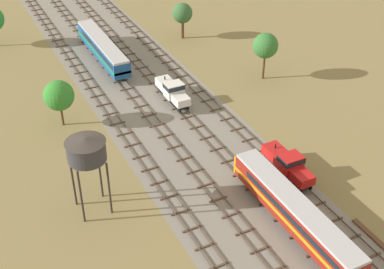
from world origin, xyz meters
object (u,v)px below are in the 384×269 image
diesel_railcar_left_midfar (103,48)px  water_tower (86,150)px  shunter_loco_centre_left_mid (173,90)px  shunter_loco_centre_near (288,163)px  diesel_railcar_centre_left_nearest (295,211)px

diesel_railcar_left_midfar → water_tower: water_tower is taller
shunter_loco_centre_left_mid → water_tower: 26.53m
shunter_loco_centre_near → shunter_loco_centre_left_mid: bearing=102.1°
shunter_loco_centre_left_mid → water_tower: water_tower is taller
diesel_railcar_centre_left_nearest → shunter_loco_centre_left_mid: 31.07m
diesel_railcar_centre_left_nearest → water_tower: bearing=144.7°
diesel_railcar_centre_left_nearest → shunter_loco_centre_near: bearing=58.4°
diesel_railcar_centre_left_nearest → shunter_loco_centre_near: (4.93, 8.01, -0.59)m
shunter_loco_centre_near → diesel_railcar_left_midfar: size_ratio=0.41×
diesel_railcar_left_midfar → water_tower: size_ratio=2.09×
diesel_railcar_centre_left_nearest → diesel_railcar_left_midfar: 49.66m
shunter_loco_centre_near → diesel_railcar_left_midfar: 42.58m
diesel_railcar_centre_left_nearest → water_tower: (-18.43, 13.05, 5.70)m
diesel_railcar_centre_left_nearest → shunter_loco_centre_near: size_ratio=2.42×
diesel_railcar_left_midfar → water_tower: bearing=-110.4°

